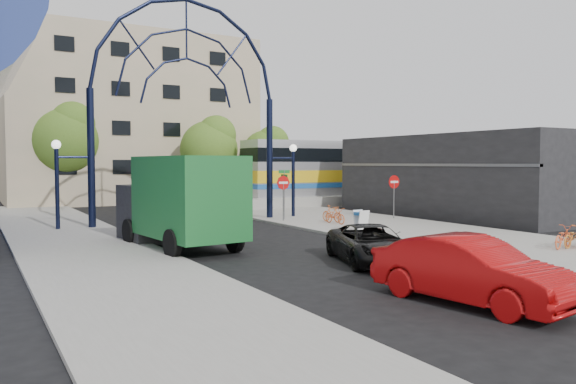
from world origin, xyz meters
TOP-DOWN VIEW (x-y plane):
  - ground at (0.00, 0.00)m, footprint 120.00×120.00m
  - sidewalk_east at (8.00, 4.00)m, footprint 8.00×56.00m
  - plaza_west at (-6.50, 6.00)m, footprint 5.00×50.00m
  - gateway_arch at (0.00, 14.00)m, footprint 13.64×0.44m
  - stop_sign at (4.80, 12.00)m, footprint 0.80×0.07m
  - do_not_enter_sign at (11.00, 10.00)m, footprint 0.76×0.07m
  - street_name_sign at (5.20, 12.60)m, footprint 0.70×0.70m
  - sandwich_board at (5.60, 5.98)m, footprint 0.55×0.61m
  - commercial_block_east at (16.00, 10.00)m, footprint 6.00×16.00m
  - apartment_block at (2.00, 34.97)m, footprint 20.00×12.10m
  - train_platform at (20.00, 22.00)m, footprint 32.00×5.00m
  - train_car at (20.00, 22.00)m, footprint 25.10×3.05m
  - tree_north_a at (6.12, 25.93)m, footprint 4.48×4.48m
  - tree_north_b at (-3.88, 29.93)m, footprint 5.12×5.12m
  - tree_north_c at (12.12, 27.93)m, footprint 4.16×4.16m
  - city_bus at (0.68, 16.18)m, footprint 2.92×11.06m
  - green_truck at (-3.22, 6.05)m, footprint 3.29×7.29m
  - black_suv at (1.23, -0.38)m, footprint 3.48×5.01m
  - red_sedan at (-0.11, -5.80)m, footprint 2.42×5.04m
  - bike_near_a at (6.42, 9.29)m, footprint 0.65×1.64m
  - bike_near_b at (6.70, 10.03)m, footprint 0.64×1.53m
  - bike_far_a at (9.02, -1.96)m, footprint 1.71×1.00m
  - bike_far_c at (9.57, -2.04)m, footprint 1.63×0.80m

SIDE VIEW (x-z plane):
  - ground at x=0.00m, z-range 0.00..0.00m
  - sidewalk_east at x=8.00m, z-range 0.00..0.12m
  - plaza_west at x=-6.50m, z-range 0.00..0.12m
  - train_platform at x=20.00m, z-range 0.00..0.80m
  - bike_far_c at x=9.57m, z-range 0.12..0.94m
  - bike_near_a at x=6.42m, z-range 0.12..0.96m
  - bike_far_a at x=9.02m, z-range 0.12..0.97m
  - bike_near_b at x=6.70m, z-range 0.12..1.01m
  - black_suv at x=1.23m, z-range 0.00..1.27m
  - sandwich_board at x=5.60m, z-range 0.25..1.24m
  - red_sedan at x=-0.11m, z-range 0.00..1.59m
  - city_bus at x=0.68m, z-range 0.07..3.08m
  - green_truck at x=-3.22m, z-range 0.00..3.57m
  - do_not_enter_sign at x=11.00m, z-range 0.74..3.22m
  - stop_sign at x=4.80m, z-range 0.74..3.24m
  - street_name_sign at x=5.20m, z-range 0.73..3.53m
  - commercial_block_east at x=16.00m, z-range 0.00..5.00m
  - train_car at x=20.00m, z-range 0.80..5.00m
  - tree_north_c at x=12.12m, z-range 1.03..7.53m
  - tree_north_a at x=6.12m, z-range 1.11..8.11m
  - tree_north_b at x=-3.88m, z-range 1.27..9.27m
  - apartment_block at x=2.00m, z-range 0.00..14.00m
  - gateway_arch at x=0.00m, z-range 2.51..14.61m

